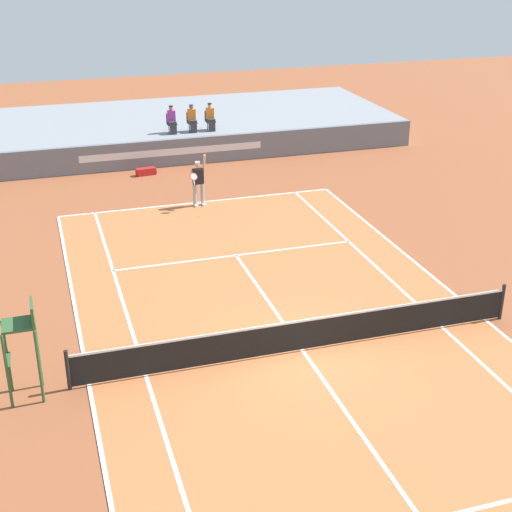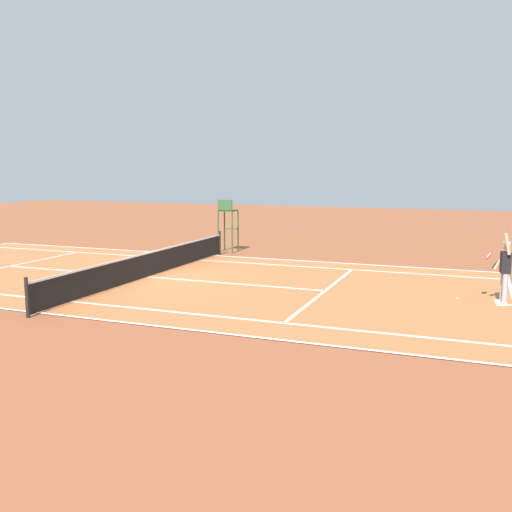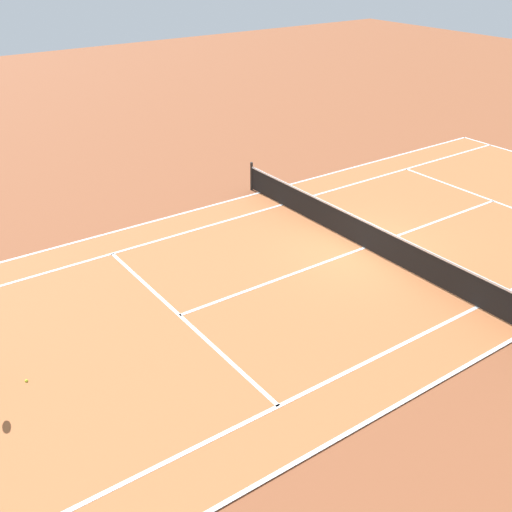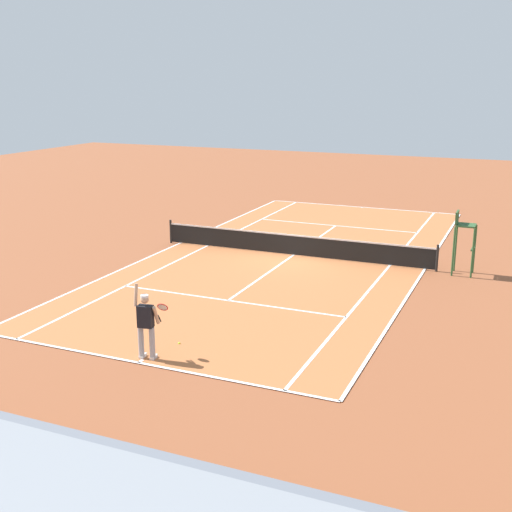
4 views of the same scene
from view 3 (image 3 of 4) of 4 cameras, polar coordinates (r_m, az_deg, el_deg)
ground_plane at (r=19.08m, az=9.91°, el=0.67°), size 80.00×80.00×0.00m
court at (r=19.08m, az=9.91°, el=0.69°), size 11.08×23.88×0.03m
net at (r=18.85m, az=10.04°, el=2.08°), size 11.98×0.10×1.07m
tennis_ball at (r=14.37m, az=-20.46°, el=-10.77°), size 0.07×0.07×0.07m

